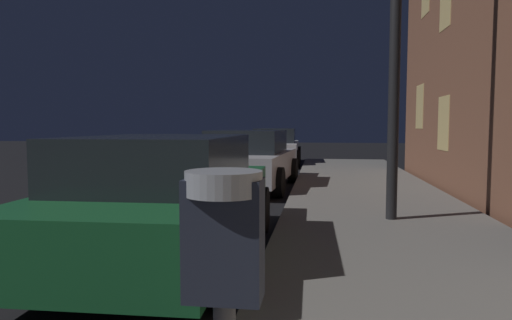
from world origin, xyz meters
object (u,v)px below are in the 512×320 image
object	(u,v)px
parking_meter	(224,295)
car_silver	(248,160)
car_green	(167,197)
car_white	(276,146)

from	to	relation	value
parking_meter	car_silver	world-z (taller)	parking_meter
car_green	car_silver	distance (m)	5.98
parking_meter	car_green	size ratio (longest dim) A/B	0.29
car_green	car_white	distance (m)	12.91
car_green	car_silver	xyz separation A→B (m)	(-0.00, 5.98, -0.02)
car_silver	car_white	distance (m)	6.93
car_silver	car_green	bearing A→B (deg)	-89.97
car_green	car_white	xyz separation A→B (m)	(0.00, 12.91, -0.00)
parking_meter	car_white	distance (m)	16.93
car_silver	car_white	bearing A→B (deg)	89.97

